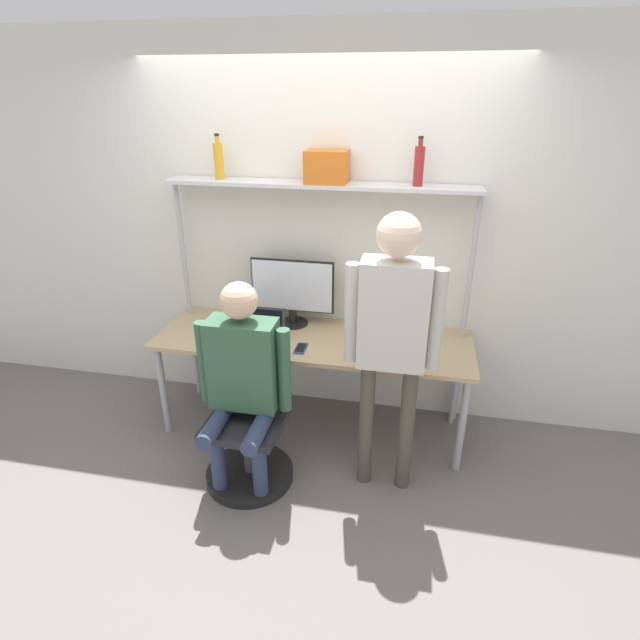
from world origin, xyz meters
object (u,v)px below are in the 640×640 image
(laptop, at_px, (259,333))
(bottle_red, at_px, (419,165))
(monitor, at_px, (292,289))
(person_seated, at_px, (242,373))
(office_chair, at_px, (250,439))
(bottle_amber, at_px, (219,160))
(storage_box, at_px, (327,167))
(person_standing, at_px, (393,324))
(cell_phone, at_px, (301,348))

(laptop, height_order, bottle_red, bottle_red)
(monitor, xyz_separation_m, person_seated, (-0.09, -0.85, -0.21))
(office_chair, height_order, person_seated, person_seated)
(bottle_amber, bearing_deg, storage_box, -0.00)
(office_chair, bearing_deg, bottle_amber, 115.76)
(monitor, bearing_deg, bottle_red, 1.69)
(monitor, bearing_deg, bottle_amber, 177.17)
(office_chair, xyz_separation_m, person_standing, (0.85, 0.10, 0.84))
(person_seated, relative_size, bottle_red, 4.54)
(office_chair, xyz_separation_m, bottle_amber, (-0.40, 0.83, 1.59))
(cell_phone, bearing_deg, person_standing, -28.51)
(bottle_red, bearing_deg, office_chair, -137.69)
(person_seated, distance_m, bottle_amber, 1.45)
(bottle_amber, bearing_deg, person_seated, -65.57)
(monitor, distance_m, office_chair, 1.08)
(cell_phone, height_order, person_standing, person_standing)
(laptop, distance_m, bottle_red, 1.49)
(office_chair, relative_size, storage_box, 3.42)
(monitor, xyz_separation_m, office_chair, (-0.09, -0.80, -0.72))
(monitor, xyz_separation_m, cell_phone, (0.15, -0.38, -0.26))
(person_standing, distance_m, bottle_red, 1.05)
(office_chair, height_order, bottle_amber, bottle_amber)
(laptop, height_order, office_chair, laptop)
(laptop, relative_size, office_chair, 0.37)
(cell_phone, distance_m, storage_box, 1.19)
(person_standing, bearing_deg, bottle_amber, 149.52)
(cell_phone, xyz_separation_m, bottle_red, (0.67, 0.40, 1.14))
(office_chair, distance_m, storage_box, 1.80)
(cell_phone, height_order, bottle_red, bottle_red)
(person_seated, height_order, storage_box, storage_box)
(office_chair, distance_m, person_standing, 1.20)
(person_seated, distance_m, storage_box, 1.41)
(storage_box, bearing_deg, monitor, -174.31)
(cell_phone, relative_size, storage_box, 0.56)
(bottle_red, distance_m, bottle_amber, 1.31)
(monitor, height_order, person_seated, person_seated)
(laptop, relative_size, person_seated, 0.25)
(person_seated, relative_size, person_standing, 0.77)
(person_standing, height_order, bottle_red, bottle_red)
(office_chair, bearing_deg, laptop, 97.54)
(person_seated, xyz_separation_m, bottle_red, (0.91, 0.88, 1.08))
(storage_box, bearing_deg, cell_phone, -103.16)
(person_seated, bearing_deg, bottle_red, 43.86)
(office_chair, relative_size, bottle_red, 3.10)
(monitor, xyz_separation_m, storage_box, (0.24, 0.02, 0.85))
(person_standing, xyz_separation_m, bottle_amber, (-1.25, 0.73, 0.75))
(cell_phone, xyz_separation_m, person_seated, (-0.24, -0.47, 0.06))
(monitor, relative_size, cell_phone, 4.02)
(cell_phone, xyz_separation_m, office_chair, (-0.24, -0.43, -0.45))
(bottle_red, bearing_deg, person_standing, -94.99)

